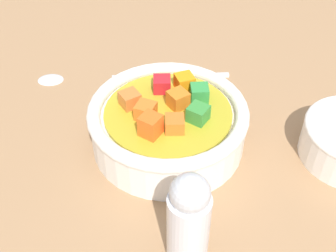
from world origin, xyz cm
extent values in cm
cube|color=#9E754F|center=(0.00, 0.00, -1.00)|extent=(140.00, 140.00, 2.00)
cylinder|color=white|center=(0.00, 0.00, 1.95)|extent=(15.74, 15.74, 3.91)
torus|color=white|center=(0.00, 0.00, 4.32)|extent=(16.18, 16.18, 1.38)
cylinder|color=#AE9D25|center=(0.00, 0.00, 4.11)|extent=(12.86, 12.86, 0.40)
cube|color=orange|center=(0.03, -1.33, 5.16)|extent=(1.99, 1.99, 1.71)
cube|color=orange|center=(-2.38, 1.26, 5.02)|extent=(2.53, 2.53, 1.42)
cube|color=red|center=(3.04, -1.83, 5.07)|extent=(2.53, 2.53, 1.51)
cube|color=#358836|center=(-2.86, -1.36, 5.11)|extent=(2.21, 2.21, 1.61)
cube|color=orange|center=(3.28, 2.21, 5.07)|extent=(2.05, 2.05, 1.52)
cube|color=orange|center=(0.75, 2.22, 5.12)|extent=(2.41, 2.41, 1.63)
cube|color=orange|center=(1.63, -3.72, 5.15)|extent=(2.32, 2.32, 1.69)
cube|color=orange|center=(-1.35, 3.34, 5.38)|extent=(2.22, 2.22, 2.14)
cube|color=#2F8D3E|center=(-0.65, -3.69, 5.10)|extent=(2.52, 2.52, 1.58)
cylinder|color=silver|center=(8.57, -7.97, 0.42)|extent=(9.88, 11.97, 0.84)
ellipsoid|color=silver|center=(18.00, 3.73, 0.38)|extent=(3.90, 4.02, 0.76)
cylinder|color=silver|center=(-11.01, 7.58, 3.64)|extent=(3.40, 3.40, 7.28)
sphere|color=silver|center=(-11.01, 7.58, 8.04)|extent=(3.06, 3.06, 3.06)
camera|label=1|loc=(-24.61, 21.64, 32.43)|focal=46.38mm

